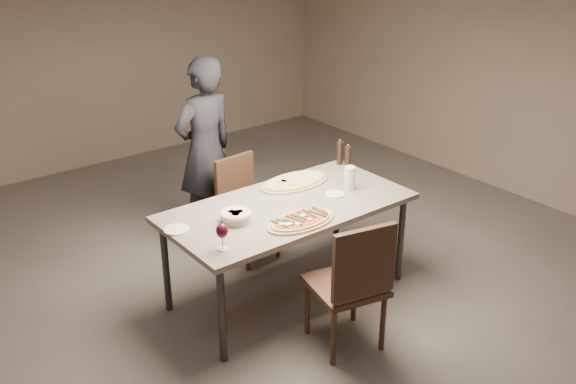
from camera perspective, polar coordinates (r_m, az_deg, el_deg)
room at (r=4.38m, az=0.00°, el=6.59°), size 7.00×7.00×7.00m
dining_table at (r=4.64m, az=0.00°, el=-1.77°), size 1.80×0.90×0.75m
zucchini_pizza at (r=4.35m, az=1.16°, el=-2.54°), size 0.53×0.29×0.05m
ham_pizza at (r=4.97m, az=0.60°, el=0.94°), size 0.60×0.33×0.04m
bread_basket at (r=4.36m, az=-4.68°, el=-2.10°), size 0.22×0.22×0.08m
oil_dish at (r=4.77m, az=4.17°, el=-0.21°), size 0.14×0.14×0.02m
pepper_mill_left at (r=5.27m, az=5.34°, el=3.15°), size 0.05×0.05×0.20m
pepper_mill_right at (r=5.33m, az=4.63°, el=3.53°), size 0.06×0.06×0.22m
carafe at (r=4.86m, az=5.50°, el=1.25°), size 0.09×0.09×0.18m
wine_glass at (r=3.99m, az=-5.88°, el=-3.53°), size 0.08×0.08×0.18m
side_plate at (r=4.32m, az=-9.89°, el=-3.31°), size 0.17×0.17×0.01m
chair_near at (r=4.15m, az=5.82°, el=-7.78°), size 0.54×0.54×0.95m
chair_far at (r=5.32m, az=-4.02°, el=-0.87°), size 0.44×0.44×0.85m
diner at (r=5.52m, az=-7.37°, el=3.69°), size 0.64×0.47×1.62m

